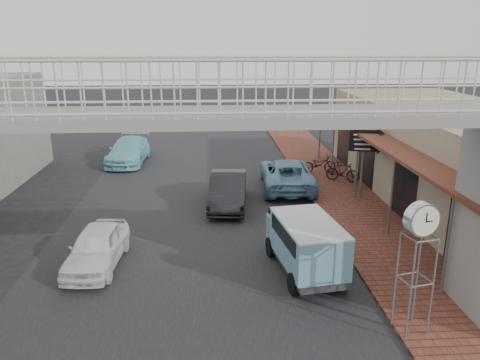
{
  "coord_description": "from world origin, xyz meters",
  "views": [
    {
      "loc": [
        0.69,
        -14.0,
        6.71
      ],
      "look_at": [
        1.71,
        2.31,
        1.8
      ],
      "focal_mm": 35.0,
      "sensor_mm": 36.0,
      "label": 1
    }
  ],
  "objects": [
    {
      "name": "angkot_curb",
      "position": [
        4.2,
        6.87,
        0.69
      ],
      "size": [
        2.57,
        5.1,
        1.39
      ],
      "primitive_type": "imported",
      "rotation": [
        0.0,
        0.0,
        3.09
      ],
      "color": "#699AB6",
      "rests_on": "ground"
    },
    {
      "name": "street_clock",
      "position": [
        5.3,
        -4.64,
        2.76
      ],
      "size": [
        0.82,
        0.73,
        3.2
      ],
      "rotation": [
        0.0,
        0.0,
        0.22
      ],
      "color": "#59595B",
      "rests_on": "sidewalk"
    },
    {
      "name": "motorcycle_far",
      "position": [
        7.02,
        7.41,
        0.59
      ],
      "size": [
        1.65,
        1.2,
        0.98
      ],
      "primitive_type": "imported",
      "rotation": [
        0.0,
        0.0,
        1.06
      ],
      "color": "black",
      "rests_on": "sidewalk"
    },
    {
      "name": "angkot_van",
      "position": [
        3.42,
        -1.49,
        1.08
      ],
      "size": [
        2.02,
        3.66,
        1.71
      ],
      "rotation": [
        0.0,
        0.0,
        0.14
      ],
      "color": "black",
      "rests_on": "ground"
    },
    {
      "name": "arrow_sign",
      "position": [
        7.86,
        4.78,
        2.6
      ],
      "size": [
        1.86,
        1.22,
        3.1
      ],
      "rotation": [
        0.0,
        0.0,
        -0.21
      ],
      "color": "#59595B",
      "rests_on": "sidewalk"
    },
    {
      "name": "road_strip",
      "position": [
        0.0,
        0.0,
        0.01
      ],
      "size": [
        10.0,
        60.0,
        0.01
      ],
      "primitive_type": "cube",
      "color": "black",
      "rests_on": "ground"
    },
    {
      "name": "motorcycle_near",
      "position": [
        6.21,
        8.98,
        0.58
      ],
      "size": [
        1.88,
        0.86,
        0.95
      ],
      "primitive_type": "imported",
      "rotation": [
        0.0,
        0.0,
        1.7
      ],
      "color": "black",
      "rests_on": "sidewalk"
    },
    {
      "name": "white_hatchback",
      "position": [
        -2.88,
        -0.6,
        0.61
      ],
      "size": [
        1.65,
        3.65,
        1.22
      ],
      "primitive_type": "imported",
      "rotation": [
        0.0,
        0.0,
        -0.06
      ],
      "color": "white",
      "rests_on": "ground"
    },
    {
      "name": "ground",
      "position": [
        0.0,
        0.0,
        0.0
      ],
      "size": [
        120.0,
        120.0,
        0.0
      ],
      "primitive_type": "plane",
      "color": "black",
      "rests_on": "ground"
    },
    {
      "name": "angkot_far",
      "position": [
        -4.0,
        12.18,
        0.69
      ],
      "size": [
        2.13,
        4.8,
        1.37
      ],
      "primitive_type": "imported",
      "rotation": [
        0.0,
        0.0,
        -0.05
      ],
      "color": "#7ED3DA",
      "rests_on": "ground"
    },
    {
      "name": "sidewalk",
      "position": [
        6.5,
        3.0,
        0.05
      ],
      "size": [
        3.0,
        40.0,
        0.1
      ],
      "primitive_type": "cube",
      "color": "brown",
      "rests_on": "ground"
    },
    {
      "name": "footbridge",
      "position": [
        0.0,
        -4.0,
        3.18
      ],
      "size": [
        16.4,
        2.4,
        6.34
      ],
      "color": "gray",
      "rests_on": "ground"
    },
    {
      "name": "shophouse_row",
      "position": [
        10.97,
        4.0,
        2.01
      ],
      "size": [
        7.2,
        18.0,
        4.0
      ],
      "color": "gray",
      "rests_on": "ground"
    },
    {
      "name": "dark_sedan",
      "position": [
        1.35,
        4.58,
        0.69
      ],
      "size": [
        1.83,
        4.3,
        1.38
      ],
      "primitive_type": "imported",
      "rotation": [
        0.0,
        0.0,
        -0.09
      ],
      "color": "black",
      "rests_on": "ground"
    }
  ]
}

